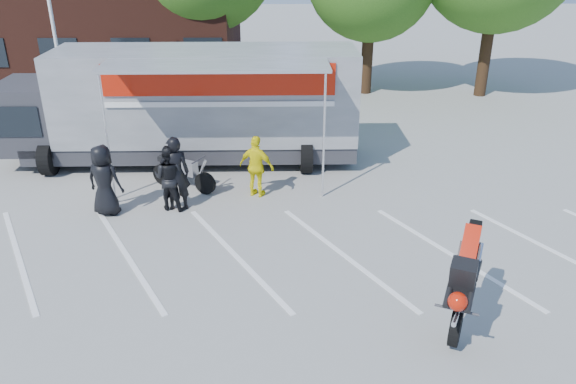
{
  "coord_description": "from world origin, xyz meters",
  "views": [
    {
      "loc": [
        1.24,
        -9.73,
        6.5
      ],
      "look_at": [
        1.37,
        1.54,
        1.3
      ],
      "focal_mm": 35.0,
      "sensor_mm": 36.0,
      "label": 1
    }
  ],
  "objects_px": {
    "spectator_leather_a": "(104,180)",
    "spectator_leather_c": "(170,178)",
    "parked_motorcycle": "(185,189)",
    "spectator_leather_b": "(175,173)",
    "transporter_truck": "(195,160)",
    "stunt_bike_rider": "(459,321)",
    "spectator_hivis": "(257,167)"
  },
  "relations": [
    {
      "from": "parked_motorcycle",
      "to": "spectator_leather_b",
      "type": "xyz_separation_m",
      "value": [
        0.03,
        -1.22,
        0.98
      ]
    },
    {
      "from": "stunt_bike_rider",
      "to": "spectator_hivis",
      "type": "height_order",
      "value": "spectator_hivis"
    },
    {
      "from": "spectator_leather_a",
      "to": "spectator_leather_c",
      "type": "xyz_separation_m",
      "value": [
        1.57,
        0.28,
        -0.06
      ]
    },
    {
      "from": "transporter_truck",
      "to": "spectator_leather_b",
      "type": "relative_size",
      "value": 5.53
    },
    {
      "from": "parked_motorcycle",
      "to": "spectator_leather_c",
      "type": "bearing_deg",
      "value": -159.36
    },
    {
      "from": "spectator_leather_b",
      "to": "spectator_hivis",
      "type": "height_order",
      "value": "spectator_leather_b"
    },
    {
      "from": "spectator_leather_a",
      "to": "spectator_leather_c",
      "type": "relative_size",
      "value": 1.07
    },
    {
      "from": "parked_motorcycle",
      "to": "spectator_hivis",
      "type": "bearing_deg",
      "value": -75.83
    },
    {
      "from": "spectator_leather_a",
      "to": "spectator_hivis",
      "type": "xyz_separation_m",
      "value": [
        3.76,
        1.02,
        -0.07
      ]
    },
    {
      "from": "parked_motorcycle",
      "to": "spectator_leather_c",
      "type": "xyz_separation_m",
      "value": [
        -0.13,
        -1.2,
        0.86
      ]
    },
    {
      "from": "spectator_leather_a",
      "to": "spectator_leather_c",
      "type": "distance_m",
      "value": 1.6
    },
    {
      "from": "transporter_truck",
      "to": "parked_motorcycle",
      "type": "bearing_deg",
      "value": -90.49
    },
    {
      "from": "stunt_bike_rider",
      "to": "spectator_leather_b",
      "type": "distance_m",
      "value": 7.69
    },
    {
      "from": "transporter_truck",
      "to": "spectator_leather_c",
      "type": "height_order",
      "value": "transporter_truck"
    },
    {
      "from": "parked_motorcycle",
      "to": "stunt_bike_rider",
      "type": "xyz_separation_m",
      "value": [
        5.99,
        -5.99,
        0.0
      ]
    },
    {
      "from": "transporter_truck",
      "to": "stunt_bike_rider",
      "type": "height_order",
      "value": "transporter_truck"
    },
    {
      "from": "spectator_leather_c",
      "to": "spectator_hivis",
      "type": "relative_size",
      "value": 1.01
    },
    {
      "from": "transporter_truck",
      "to": "spectator_hivis",
      "type": "bearing_deg",
      "value": -52.64
    },
    {
      "from": "transporter_truck",
      "to": "stunt_bike_rider",
      "type": "distance_m",
      "value": 10.13
    },
    {
      "from": "spectator_leather_b",
      "to": "stunt_bike_rider",
      "type": "bearing_deg",
      "value": 128.46
    },
    {
      "from": "spectator_leather_b",
      "to": "spectator_hivis",
      "type": "xyz_separation_m",
      "value": [
        2.03,
        0.75,
        -0.13
      ]
    },
    {
      "from": "parked_motorcycle",
      "to": "spectator_leather_a",
      "type": "bearing_deg",
      "value": 157.9
    },
    {
      "from": "parked_motorcycle",
      "to": "spectator_leather_b",
      "type": "height_order",
      "value": "spectator_leather_b"
    },
    {
      "from": "transporter_truck",
      "to": "stunt_bike_rider",
      "type": "bearing_deg",
      "value": -54.31
    },
    {
      "from": "spectator_leather_a",
      "to": "parked_motorcycle",
      "type": "bearing_deg",
      "value": -124.51
    },
    {
      "from": "parked_motorcycle",
      "to": "spectator_leather_a",
      "type": "relative_size",
      "value": 1.13
    },
    {
      "from": "parked_motorcycle",
      "to": "spectator_hivis",
      "type": "relative_size",
      "value": 1.22
    },
    {
      "from": "transporter_truck",
      "to": "spectator_leather_c",
      "type": "bearing_deg",
      "value": -92.71
    },
    {
      "from": "stunt_bike_rider",
      "to": "spectator_leather_c",
      "type": "bearing_deg",
      "value": 166.43
    },
    {
      "from": "spectator_leather_a",
      "to": "spectator_leather_b",
      "type": "bearing_deg",
      "value": -156.82
    },
    {
      "from": "stunt_bike_rider",
      "to": "spectator_leather_c",
      "type": "distance_m",
      "value": 7.81
    },
    {
      "from": "spectator_hivis",
      "to": "stunt_bike_rider",
      "type": "bearing_deg",
      "value": 149.75
    }
  ]
}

